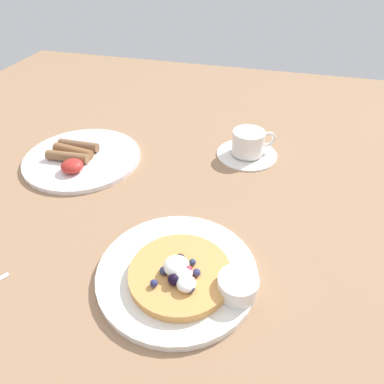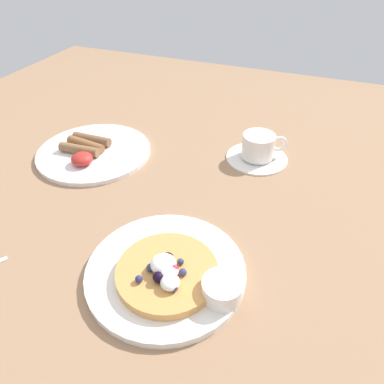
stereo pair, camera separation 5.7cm
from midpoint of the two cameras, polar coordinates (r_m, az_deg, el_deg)
name	(u,v)px [view 2 (the right image)]	position (r cm, az deg, el deg)	size (l,w,h in cm)	color
ground_plane	(165,209)	(68.65, -1.91, -2.76)	(157.68, 159.25, 3.00)	#977253
pancake_plate	(166,271)	(55.23, -1.20, -12.64)	(24.27, 24.27, 1.23)	white
pancake_with_berries	(167,272)	(52.90, -0.89, -12.83)	(15.08, 15.08, 3.70)	#D7954D
syrup_ramekin	(222,289)	(51.02, 8.14, -15.29)	(5.74, 5.74, 2.89)	white
breakfast_plate	(94,152)	(83.93, -13.54, 6.21)	(25.58, 25.58, 1.01)	white
fried_breakfast	(84,147)	(83.46, -15.03, 6.96)	(11.68, 13.61, 2.70)	brown
coffee_saucer	(257,157)	(81.83, 12.32, 5.40)	(13.67, 13.67, 0.72)	white
coffee_cup	(259,145)	(80.30, 12.73, 7.25)	(9.54, 7.15, 5.24)	white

